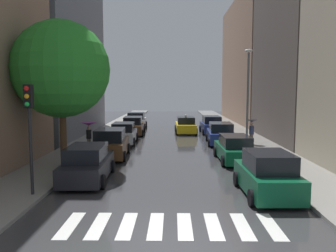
{
  "coord_description": "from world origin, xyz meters",
  "views": [
    {
      "loc": [
        0.08,
        -9.13,
        4.23
      ],
      "look_at": [
        -0.33,
        18.54,
        1.35
      ],
      "focal_mm": 36.93,
      "sensor_mm": 36.0,
      "label": 1
    }
  ],
  "objects_px": {
    "parked_car_left_nearest": "(88,164)",
    "parked_car_left_fourth": "(133,126)",
    "parked_car_left_third": "(124,134)",
    "parked_car_right_fourth": "(211,125)",
    "parked_car_left_second": "(110,144)",
    "pedestrian_foreground": "(89,130)",
    "parked_car_right_third": "(221,134)",
    "pedestrian_near_tree": "(252,127)",
    "street_tree_left": "(61,69)",
    "parked_car_left_fifth": "(136,121)",
    "taxi_midroad": "(186,125)",
    "parked_car_right_nearest": "(267,175)",
    "lamp_post_right": "(248,91)",
    "parked_car_right_second": "(234,149)",
    "traffic_light_left_corner": "(29,115)"
  },
  "relations": [
    {
      "from": "parked_car_left_nearest",
      "to": "parked_car_left_fourth",
      "type": "relative_size",
      "value": 1.0
    },
    {
      "from": "parked_car_left_third",
      "to": "parked_car_right_fourth",
      "type": "relative_size",
      "value": 0.99
    },
    {
      "from": "parked_car_left_second",
      "to": "pedestrian_foreground",
      "type": "height_order",
      "value": "pedestrian_foreground"
    },
    {
      "from": "parked_car_right_third",
      "to": "pedestrian_foreground",
      "type": "distance_m",
      "value": 10.23
    },
    {
      "from": "parked_car_left_second",
      "to": "pedestrian_near_tree",
      "type": "distance_m",
      "value": 10.86
    },
    {
      "from": "street_tree_left",
      "to": "parked_car_left_fifth",
      "type": "bearing_deg",
      "value": 84.65
    },
    {
      "from": "taxi_midroad",
      "to": "parked_car_left_second",
      "type": "bearing_deg",
      "value": 156.07
    },
    {
      "from": "parked_car_left_fifth",
      "to": "parked_car_left_nearest",
      "type": "bearing_deg",
      "value": 179.79
    },
    {
      "from": "parked_car_left_third",
      "to": "parked_car_right_nearest",
      "type": "distance_m",
      "value": 15.71
    },
    {
      "from": "parked_car_right_fourth",
      "to": "parked_car_left_second",
      "type": "bearing_deg",
      "value": 146.09
    },
    {
      "from": "parked_car_left_fifth",
      "to": "lamp_post_right",
      "type": "xyz_separation_m",
      "value": [
        9.55,
        -12.75,
        3.37
      ]
    },
    {
      "from": "pedestrian_foreground",
      "to": "parked_car_left_second",
      "type": "bearing_deg",
      "value": 153.63
    },
    {
      "from": "pedestrian_foreground",
      "to": "street_tree_left",
      "type": "xyz_separation_m",
      "value": [
        -0.16,
        -4.98,
        3.79
      ]
    },
    {
      "from": "parked_car_left_second",
      "to": "parked_car_right_nearest",
      "type": "bearing_deg",
      "value": -138.21
    },
    {
      "from": "parked_car_left_nearest",
      "to": "parked_car_left_third",
      "type": "relative_size",
      "value": 1.07
    },
    {
      "from": "parked_car_left_fifth",
      "to": "street_tree_left",
      "type": "height_order",
      "value": "street_tree_left"
    },
    {
      "from": "parked_car_right_nearest",
      "to": "parked_car_right_third",
      "type": "distance_m",
      "value": 13.45
    },
    {
      "from": "parked_car_right_fourth",
      "to": "parked_car_left_fifth",
      "type": "bearing_deg",
      "value": 58.36
    },
    {
      "from": "parked_car_left_second",
      "to": "parked_car_right_third",
      "type": "relative_size",
      "value": 0.98
    },
    {
      "from": "parked_car_left_nearest",
      "to": "parked_car_right_third",
      "type": "bearing_deg",
      "value": -36.65
    },
    {
      "from": "pedestrian_near_tree",
      "to": "parked_car_left_nearest",
      "type": "bearing_deg",
      "value": -95.22
    },
    {
      "from": "parked_car_right_nearest",
      "to": "parked_car_right_third",
      "type": "bearing_deg",
      "value": -1.14
    },
    {
      "from": "parked_car_left_fourth",
      "to": "parked_car_right_third",
      "type": "height_order",
      "value": "parked_car_left_fourth"
    },
    {
      "from": "parked_car_right_second",
      "to": "taxi_midroad",
      "type": "height_order",
      "value": "taxi_midroad"
    },
    {
      "from": "parked_car_right_second",
      "to": "pedestrian_foreground",
      "type": "height_order",
      "value": "pedestrian_foreground"
    },
    {
      "from": "pedestrian_near_tree",
      "to": "street_tree_left",
      "type": "relative_size",
      "value": 0.24
    },
    {
      "from": "parked_car_right_fourth",
      "to": "pedestrian_foreground",
      "type": "xyz_separation_m",
      "value": [
        -9.52,
        -10.3,
        0.74
      ]
    },
    {
      "from": "parked_car_left_fifth",
      "to": "parked_car_left_fourth",
      "type": "bearing_deg",
      "value": -177.49
    },
    {
      "from": "parked_car_left_second",
      "to": "parked_car_right_third",
      "type": "height_order",
      "value": "parked_car_left_second"
    },
    {
      "from": "parked_car_left_nearest",
      "to": "traffic_light_left_corner",
      "type": "height_order",
      "value": "traffic_light_left_corner"
    },
    {
      "from": "taxi_midroad",
      "to": "lamp_post_right",
      "type": "relative_size",
      "value": 0.66
    },
    {
      "from": "parked_car_right_nearest",
      "to": "parked_car_right_fourth",
      "type": "xyz_separation_m",
      "value": [
        -0.04,
        20.08,
        -0.03
      ]
    },
    {
      "from": "parked_car_left_second",
      "to": "parked_car_right_nearest",
      "type": "xyz_separation_m",
      "value": [
        7.73,
        -7.87,
        -0.01
      ]
    },
    {
      "from": "parked_car_left_nearest",
      "to": "parked_car_right_fourth",
      "type": "xyz_separation_m",
      "value": [
        7.75,
        17.86,
        0.01
      ]
    },
    {
      "from": "taxi_midroad",
      "to": "street_tree_left",
      "type": "relative_size",
      "value": 0.6
    },
    {
      "from": "street_tree_left",
      "to": "parked_car_left_second",
      "type": "bearing_deg",
      "value": 57.13
    },
    {
      "from": "parked_car_right_third",
      "to": "parked_car_right_fourth",
      "type": "relative_size",
      "value": 1.05
    },
    {
      "from": "parked_car_left_fourth",
      "to": "pedestrian_near_tree",
      "type": "distance_m",
      "value": 11.85
    },
    {
      "from": "parked_car_left_fourth",
      "to": "parked_car_right_third",
      "type": "bearing_deg",
      "value": -128.65
    },
    {
      "from": "parked_car_right_nearest",
      "to": "traffic_light_left_corner",
      "type": "relative_size",
      "value": 0.96
    },
    {
      "from": "parked_car_right_nearest",
      "to": "lamp_post_right",
      "type": "xyz_separation_m",
      "value": [
        1.69,
        11.84,
        3.36
      ]
    },
    {
      "from": "parked_car_left_second",
      "to": "parked_car_right_second",
      "type": "xyz_separation_m",
      "value": [
        7.6,
        -1.19,
        -0.1
      ]
    },
    {
      "from": "parked_car_left_fourth",
      "to": "parked_car_left_nearest",
      "type": "bearing_deg",
      "value": 177.43
    },
    {
      "from": "parked_car_left_nearest",
      "to": "pedestrian_near_tree",
      "type": "relative_size",
      "value": 2.51
    },
    {
      "from": "pedestrian_foreground",
      "to": "street_tree_left",
      "type": "height_order",
      "value": "street_tree_left"
    },
    {
      "from": "pedestrian_near_tree",
      "to": "street_tree_left",
      "type": "height_order",
      "value": "street_tree_left"
    },
    {
      "from": "parked_car_left_second",
      "to": "parked_car_left_fifth",
      "type": "xyz_separation_m",
      "value": [
        -0.13,
        16.72,
        -0.02
      ]
    },
    {
      "from": "traffic_light_left_corner",
      "to": "pedestrian_near_tree",
      "type": "bearing_deg",
      "value": 48.17
    },
    {
      "from": "parked_car_left_fifth",
      "to": "lamp_post_right",
      "type": "height_order",
      "value": "lamp_post_right"
    },
    {
      "from": "parked_car_left_fifth",
      "to": "pedestrian_foreground",
      "type": "height_order",
      "value": "pedestrian_foreground"
    }
  ]
}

